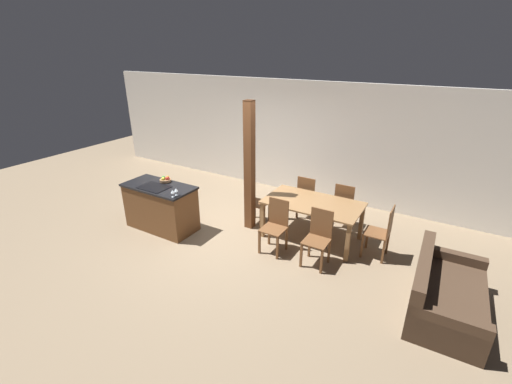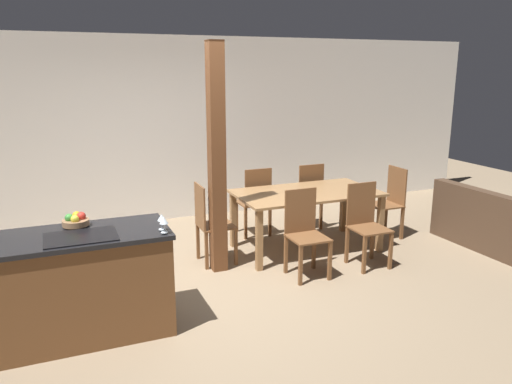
{
  "view_description": "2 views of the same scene",
  "coord_description": "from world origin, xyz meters",
  "px_view_note": "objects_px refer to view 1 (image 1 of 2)",
  "views": [
    {
      "loc": [
        3.52,
        -4.71,
        3.38
      ],
      "look_at": [
        0.6,
        0.2,
        0.95
      ],
      "focal_mm": 24.0,
      "sensor_mm": 36.0,
      "label": 1
    },
    {
      "loc": [
        -1.37,
        -4.58,
        2.23
      ],
      "look_at": [
        0.6,
        0.2,
        0.95
      ],
      "focal_mm": 35.0,
      "sensor_mm": 36.0,
      "label": 2
    }
  ],
  "objects_px": {
    "dining_chair_far_left": "(307,197)",
    "dining_chair_head_end": "(254,200)",
    "dining_chair_foot_end": "(382,231)",
    "wine_glass_near": "(173,192)",
    "timber_post": "(250,168)",
    "kitchen_island": "(161,207)",
    "couch": "(444,296)",
    "dining_table": "(313,207)",
    "dining_chair_near_left": "(275,225)",
    "fruit_bowl": "(165,179)",
    "wine_glass_middle": "(176,190)",
    "dining_chair_near_right": "(318,237)",
    "dining_chair_far_right": "(345,205)"
  },
  "relations": [
    {
      "from": "dining_table",
      "to": "couch",
      "type": "xyz_separation_m",
      "value": [
        2.32,
        -0.93,
        -0.39
      ]
    },
    {
      "from": "wine_glass_middle",
      "to": "dining_table",
      "type": "xyz_separation_m",
      "value": [
        2.09,
        1.34,
        -0.37
      ]
    },
    {
      "from": "dining_table",
      "to": "dining_chair_near_left",
      "type": "distance_m",
      "value": 0.83
    },
    {
      "from": "kitchen_island",
      "to": "dining_chair_head_end",
      "type": "xyz_separation_m",
      "value": [
        1.47,
        1.15,
        0.04
      ]
    },
    {
      "from": "fruit_bowl",
      "to": "dining_chair_head_end",
      "type": "xyz_separation_m",
      "value": [
        1.48,
        0.94,
        -0.47
      ]
    },
    {
      "from": "timber_post",
      "to": "dining_chair_far_left",
      "type": "bearing_deg",
      "value": 48.27
    },
    {
      "from": "wine_glass_near",
      "to": "dining_chair_near_left",
      "type": "xyz_separation_m",
      "value": [
        1.69,
        0.71,
        -0.53
      ]
    },
    {
      "from": "dining_chair_near_right",
      "to": "timber_post",
      "type": "height_order",
      "value": "timber_post"
    },
    {
      "from": "kitchen_island",
      "to": "dining_chair_head_end",
      "type": "relative_size",
      "value": 1.51
    },
    {
      "from": "dining_chair_foot_end",
      "to": "couch",
      "type": "xyz_separation_m",
      "value": [
        1.06,
        -0.93,
        -0.24
      ]
    },
    {
      "from": "dining_chair_near_left",
      "to": "dining_chair_far_right",
      "type": "height_order",
      "value": "same"
    },
    {
      "from": "dining_table",
      "to": "dining_chair_foot_end",
      "type": "height_order",
      "value": "dining_chair_foot_end"
    },
    {
      "from": "wine_glass_near",
      "to": "dining_chair_far_right",
      "type": "xyz_separation_m",
      "value": [
        2.48,
        2.15,
        -0.53
      ]
    },
    {
      "from": "kitchen_island",
      "to": "dining_chair_near_right",
      "type": "bearing_deg",
      "value": 7.99
    },
    {
      "from": "fruit_bowl",
      "to": "dining_chair_far_right",
      "type": "relative_size",
      "value": 0.23
    },
    {
      "from": "couch",
      "to": "dining_chair_foot_end",
      "type": "bearing_deg",
      "value": 47.61
    },
    {
      "from": "wine_glass_near",
      "to": "timber_post",
      "type": "xyz_separation_m",
      "value": [
        0.85,
        1.21,
        0.24
      ]
    },
    {
      "from": "fruit_bowl",
      "to": "dining_chair_near_right",
      "type": "distance_m",
      "value": 3.18
    },
    {
      "from": "wine_glass_near",
      "to": "dining_chair_head_end",
      "type": "bearing_deg",
      "value": 60.03
    },
    {
      "from": "couch",
      "to": "dining_chair_far_left",
      "type": "bearing_deg",
      "value": 57.66
    },
    {
      "from": "fruit_bowl",
      "to": "timber_post",
      "type": "relative_size",
      "value": 0.09
    },
    {
      "from": "dining_chair_head_end",
      "to": "fruit_bowl",
      "type": "bearing_deg",
      "value": 122.43
    },
    {
      "from": "fruit_bowl",
      "to": "dining_chair_far_left",
      "type": "xyz_separation_m",
      "value": [
        2.35,
        1.66,
        -0.47
      ]
    },
    {
      "from": "dining_chair_far_left",
      "to": "dining_chair_foot_end",
      "type": "distance_m",
      "value": 1.81
    },
    {
      "from": "dining_chair_far_left",
      "to": "couch",
      "type": "xyz_separation_m",
      "value": [
        2.72,
        -1.64,
        -0.24
      ]
    },
    {
      "from": "wine_glass_near",
      "to": "wine_glass_middle",
      "type": "xyz_separation_m",
      "value": [
        0.0,
        0.09,
        0.0
      ]
    },
    {
      "from": "couch",
      "to": "wine_glass_middle",
      "type": "bearing_deg",
      "value": 94.22
    },
    {
      "from": "dining_table",
      "to": "dining_chair_head_end",
      "type": "height_order",
      "value": "dining_chair_head_end"
    },
    {
      "from": "dining_chair_head_end",
      "to": "couch",
      "type": "height_order",
      "value": "dining_chair_head_end"
    },
    {
      "from": "kitchen_island",
      "to": "dining_chair_foot_end",
      "type": "bearing_deg",
      "value": 16.15
    },
    {
      "from": "dining_chair_far_left",
      "to": "dining_chair_head_end",
      "type": "relative_size",
      "value": 1.0
    },
    {
      "from": "dining_chair_near_right",
      "to": "dining_chair_head_end",
      "type": "relative_size",
      "value": 1.0
    },
    {
      "from": "fruit_bowl",
      "to": "dining_table",
      "type": "bearing_deg",
      "value": 18.95
    },
    {
      "from": "fruit_bowl",
      "to": "wine_glass_near",
      "type": "distance_m",
      "value": 0.82
    },
    {
      "from": "wine_glass_middle",
      "to": "couch",
      "type": "relative_size",
      "value": 0.08
    },
    {
      "from": "dining_chair_head_end",
      "to": "kitchen_island",
      "type": "bearing_deg",
      "value": 128.21
    },
    {
      "from": "wine_glass_near",
      "to": "dining_chair_near_right",
      "type": "height_order",
      "value": "wine_glass_near"
    },
    {
      "from": "dining_chair_near_right",
      "to": "dining_chair_foot_end",
      "type": "relative_size",
      "value": 1.0
    },
    {
      "from": "dining_chair_near_right",
      "to": "dining_chair_foot_end",
      "type": "height_order",
      "value": "same"
    },
    {
      "from": "wine_glass_middle",
      "to": "dining_chair_near_left",
      "type": "relative_size",
      "value": 0.14
    },
    {
      "from": "dining_chair_foot_end",
      "to": "dining_chair_head_end",
      "type": "bearing_deg",
      "value": -90.0
    },
    {
      "from": "dining_chair_head_end",
      "to": "couch",
      "type": "bearing_deg",
      "value": -104.49
    },
    {
      "from": "kitchen_island",
      "to": "wine_glass_near",
      "type": "relative_size",
      "value": 10.57
    },
    {
      "from": "dining_table",
      "to": "dining_chair_near_left",
      "type": "height_order",
      "value": "dining_chair_near_left"
    },
    {
      "from": "kitchen_island",
      "to": "couch",
      "type": "bearing_deg",
      "value": 2.6
    },
    {
      "from": "kitchen_island",
      "to": "dining_chair_far_left",
      "type": "bearing_deg",
      "value": 38.76
    },
    {
      "from": "kitchen_island",
      "to": "timber_post",
      "type": "relative_size",
      "value": 0.57
    },
    {
      "from": "kitchen_island",
      "to": "dining_chair_far_left",
      "type": "relative_size",
      "value": 1.51
    },
    {
      "from": "dining_chair_near_right",
      "to": "dining_chair_foot_end",
      "type": "xyz_separation_m",
      "value": [
        0.86,
        0.72,
        0.0
      ]
    },
    {
      "from": "couch",
      "to": "timber_post",
      "type": "bearing_deg",
      "value": 77.6
    }
  ]
}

